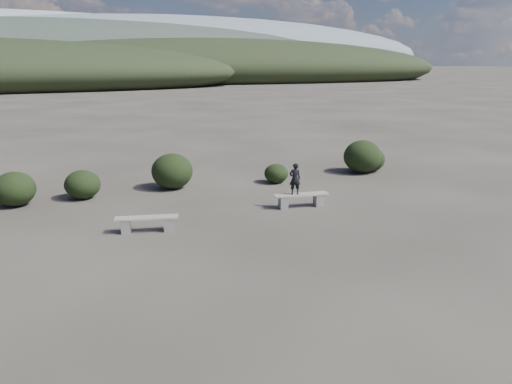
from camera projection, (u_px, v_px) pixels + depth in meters
name	position (u px, v px, depth m)	size (l,w,h in m)	color
ground	(347.00, 280.00, 10.27)	(1200.00, 1200.00, 0.00)	#312C26
bench_left	(147.00, 223.00, 13.17)	(1.68, 0.71, 0.41)	slate
bench_right	(301.00, 199.00, 15.42)	(1.75, 0.60, 0.43)	slate
seated_person	(295.00, 179.00, 15.21)	(0.36, 0.23, 0.98)	black
shrub_a	(82.00, 184.00, 16.37)	(1.16, 1.16, 0.95)	black
shrub_b	(172.00, 171.00, 17.68)	(1.46, 1.46, 1.25)	black
shrub_c	(276.00, 173.00, 18.56)	(0.90, 0.90, 0.72)	black
shrub_d	(362.00, 157.00, 20.23)	(1.51, 1.51, 1.33)	black
shrub_e	(370.00, 159.00, 20.53)	(1.19, 1.19, 1.00)	black
shrub_f	(14.00, 189.00, 15.52)	(1.28, 1.28, 1.08)	black
mountain_ridges	(42.00, 52.00, 308.84)	(500.00, 400.00, 56.00)	black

